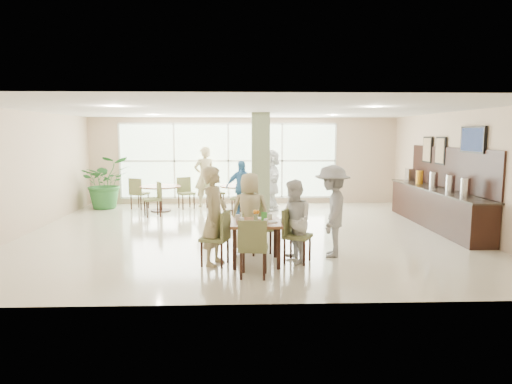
{
  "coord_description": "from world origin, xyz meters",
  "views": [
    {
      "loc": [
        -0.12,
        -10.38,
        2.28
      ],
      "look_at": [
        0.2,
        -1.2,
        1.1
      ],
      "focal_mm": 32.0,
      "sensor_mm": 36.0,
      "label": 1
    }
  ],
  "objects_px": {
    "teen_right": "(294,221)",
    "adult_b": "(271,180)",
    "round_table_right": "(240,191)",
    "teen_standing": "(332,211)",
    "teen_far": "(250,212)",
    "adult_standing": "(205,177)",
    "buffet_counter": "(437,204)",
    "main_table": "(256,227)",
    "teen_left": "(214,216)",
    "adult_a": "(241,188)",
    "round_table_left": "(160,191)",
    "potted_plant": "(106,182)"
  },
  "relations": [
    {
      "from": "teen_left",
      "to": "teen_far",
      "type": "distance_m",
      "value": 1.11
    },
    {
      "from": "teen_right",
      "to": "adult_b",
      "type": "height_order",
      "value": "adult_b"
    },
    {
      "from": "teen_standing",
      "to": "adult_b",
      "type": "xyz_separation_m",
      "value": [
        -0.78,
        5.23,
        0.05
      ]
    },
    {
      "from": "teen_right",
      "to": "adult_b",
      "type": "distance_m",
      "value": 5.62
    },
    {
      "from": "main_table",
      "to": "teen_standing",
      "type": "relative_size",
      "value": 0.52
    },
    {
      "from": "main_table",
      "to": "round_table_left",
      "type": "xyz_separation_m",
      "value": [
        -2.63,
        5.61,
        -0.06
      ]
    },
    {
      "from": "teen_left",
      "to": "teen_standing",
      "type": "bearing_deg",
      "value": -56.54
    },
    {
      "from": "buffet_counter",
      "to": "main_table",
      "type": "bearing_deg",
      "value": -146.18
    },
    {
      "from": "teen_standing",
      "to": "teen_far",
      "type": "bearing_deg",
      "value": -92.5
    },
    {
      "from": "teen_far",
      "to": "teen_right",
      "type": "distance_m",
      "value": 1.12
    },
    {
      "from": "teen_standing",
      "to": "adult_standing",
      "type": "xyz_separation_m",
      "value": [
        -2.8,
        5.96,
        0.09
      ]
    },
    {
      "from": "teen_far",
      "to": "adult_a",
      "type": "height_order",
      "value": "teen_far"
    },
    {
      "from": "buffet_counter",
      "to": "teen_left",
      "type": "bearing_deg",
      "value": -149.68
    },
    {
      "from": "potted_plant",
      "to": "teen_right",
      "type": "xyz_separation_m",
      "value": [
        5.05,
        -6.13,
        -0.06
      ]
    },
    {
      "from": "round_table_right",
      "to": "teen_standing",
      "type": "xyz_separation_m",
      "value": [
        1.71,
        -5.22,
        0.27
      ]
    },
    {
      "from": "teen_far",
      "to": "potted_plant",
      "type": "bearing_deg",
      "value": -48.55
    },
    {
      "from": "teen_far",
      "to": "round_table_left",
      "type": "bearing_deg",
      "value": -59.28
    },
    {
      "from": "teen_far",
      "to": "adult_a",
      "type": "distance_m",
      "value": 4.03
    },
    {
      "from": "main_table",
      "to": "round_table_right",
      "type": "relative_size",
      "value": 0.74
    },
    {
      "from": "teen_right",
      "to": "teen_far",
      "type": "bearing_deg",
      "value": -151.27
    },
    {
      "from": "teen_left",
      "to": "adult_b",
      "type": "distance_m",
      "value": 5.86
    },
    {
      "from": "teen_right",
      "to": "teen_standing",
      "type": "distance_m",
      "value": 0.86
    },
    {
      "from": "adult_b",
      "to": "buffet_counter",
      "type": "bearing_deg",
      "value": 41.52
    },
    {
      "from": "teen_left",
      "to": "teen_standing",
      "type": "height_order",
      "value": "teen_left"
    },
    {
      "from": "round_table_left",
      "to": "potted_plant",
      "type": "distance_m",
      "value": 1.85
    },
    {
      "from": "teen_standing",
      "to": "round_table_right",
      "type": "bearing_deg",
      "value": -148.15
    },
    {
      "from": "round_table_right",
      "to": "buffet_counter",
      "type": "xyz_separation_m",
      "value": [
        4.83,
        -2.6,
        -0.04
      ]
    },
    {
      "from": "buffet_counter",
      "to": "adult_standing",
      "type": "bearing_deg",
      "value": 150.54
    },
    {
      "from": "teen_standing",
      "to": "adult_b",
      "type": "relative_size",
      "value": 0.94
    },
    {
      "from": "potted_plant",
      "to": "adult_a",
      "type": "distance_m",
      "value": 4.33
    },
    {
      "from": "adult_a",
      "to": "adult_b",
      "type": "distance_m",
      "value": 1.17
    },
    {
      "from": "teen_far",
      "to": "adult_standing",
      "type": "height_order",
      "value": "adult_standing"
    },
    {
      "from": "main_table",
      "to": "adult_b",
      "type": "xyz_separation_m",
      "value": [
        0.64,
        5.66,
        0.26
      ]
    },
    {
      "from": "round_table_left",
      "to": "teen_left",
      "type": "relative_size",
      "value": 0.69
    },
    {
      "from": "buffet_counter",
      "to": "teen_far",
      "type": "bearing_deg",
      "value": -154.84
    },
    {
      "from": "teen_left",
      "to": "adult_a",
      "type": "relative_size",
      "value": 1.12
    },
    {
      "from": "teen_far",
      "to": "adult_standing",
      "type": "xyz_separation_m",
      "value": [
        -1.29,
        5.52,
        0.17
      ]
    },
    {
      "from": "round_table_left",
      "to": "buffet_counter",
      "type": "bearing_deg",
      "value": -19.62
    },
    {
      "from": "potted_plant",
      "to": "adult_b",
      "type": "xyz_separation_m",
      "value": [
        5.02,
        -0.51,
        0.11
      ]
    },
    {
      "from": "main_table",
      "to": "teen_left",
      "type": "xyz_separation_m",
      "value": [
        -0.72,
        -0.03,
        0.21
      ]
    },
    {
      "from": "main_table",
      "to": "adult_b",
      "type": "relative_size",
      "value": 0.49
    },
    {
      "from": "round_table_right",
      "to": "teen_standing",
      "type": "relative_size",
      "value": 0.7
    },
    {
      "from": "teen_right",
      "to": "round_table_left",
      "type": "bearing_deg",
      "value": -162.92
    },
    {
      "from": "main_table",
      "to": "buffet_counter",
      "type": "bearing_deg",
      "value": 33.82
    },
    {
      "from": "potted_plant",
      "to": "teen_right",
      "type": "distance_m",
      "value": 7.94
    },
    {
      "from": "teen_right",
      "to": "main_table",
      "type": "bearing_deg",
      "value": -100.04
    },
    {
      "from": "potted_plant",
      "to": "teen_far",
      "type": "relative_size",
      "value": 1.04
    },
    {
      "from": "main_table",
      "to": "teen_standing",
      "type": "bearing_deg",
      "value": 16.89
    },
    {
      "from": "adult_a",
      "to": "teen_right",
      "type": "bearing_deg",
      "value": -63.58
    },
    {
      "from": "teen_right",
      "to": "round_table_right",
      "type": "bearing_deg",
      "value": 176.05
    }
  ]
}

